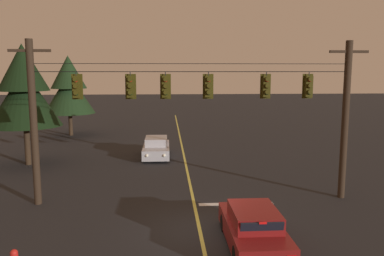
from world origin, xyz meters
name	(u,v)px	position (x,y,z in m)	size (l,w,h in m)	color
ground_plane	(200,229)	(0.00, 0.00, 0.00)	(180.00, 180.00, 0.00)	black
lane_centre_stripe	(187,169)	(0.00, 9.37, 0.00)	(0.14, 60.00, 0.01)	#D1C64C
stop_bar_paint	(236,204)	(1.90, 2.77, 0.00)	(3.40, 0.36, 0.01)	silver
signal_span_assembly	(193,119)	(0.00, 3.37, 3.82)	(15.95, 0.32, 7.35)	#2D2116
traffic_light_leftmost	(76,87)	(-5.15, 3.35, 5.30)	(0.48, 0.41, 1.22)	black
traffic_light_left_inner	(130,87)	(-2.80, 3.35, 5.30)	(0.48, 0.41, 1.22)	black
traffic_light_centre	(166,87)	(-1.25, 3.35, 5.30)	(0.48, 0.41, 1.22)	black
traffic_light_right_inner	(208,86)	(0.67, 3.35, 5.30)	(0.48, 0.41, 1.22)	black
traffic_light_rightmost	(266,86)	(3.30, 3.35, 5.30)	(0.48, 0.41, 1.22)	black
traffic_light_far_right	(309,86)	(5.27, 3.35, 5.30)	(0.48, 0.41, 1.22)	black
car_waiting_near_lane	(253,228)	(1.71, -1.57, 0.65)	(1.80, 4.33, 1.39)	maroon
car_oncoming_lead	(156,148)	(-1.95, 12.89, 0.65)	(1.80, 4.42, 1.39)	#A5A5AD
tree_verge_near	(24,89)	(-10.15, 11.13, 4.85)	(4.50, 4.50, 7.69)	#332316
tree_verge_far	(69,87)	(-10.23, 22.84, 4.51)	(4.65, 4.65, 7.44)	#332316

